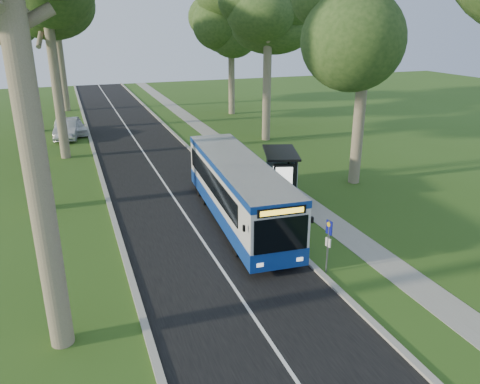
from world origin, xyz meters
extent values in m
plane|color=#31541A|center=(0.00, 0.00, 0.00)|extent=(120.00, 120.00, 0.00)
cube|color=black|center=(-3.50, 10.00, 0.01)|extent=(7.00, 100.00, 0.02)
cube|color=#9E9B93|center=(0.00, 10.00, 0.06)|extent=(0.25, 100.00, 0.12)
cube|color=#9E9B93|center=(-7.00, 10.00, 0.06)|extent=(0.25, 100.00, 0.12)
cube|color=white|center=(-3.50, 10.00, 0.02)|extent=(0.12, 100.00, 0.00)
cube|color=gray|center=(3.00, 10.00, 0.01)|extent=(1.50, 100.00, 0.02)
cube|color=white|center=(-1.21, 2.94, 1.69)|extent=(3.14, 11.58, 2.72)
cube|color=navy|center=(-1.21, 2.94, 0.72)|extent=(3.17, 11.61, 0.76)
cube|color=navy|center=(-1.21, 2.94, 2.90)|extent=(3.17, 11.61, 0.31)
cube|color=black|center=(-1.21, -2.80, 1.81)|extent=(2.14, 0.19, 1.38)
cube|color=yellow|center=(-1.21, -2.84, 2.77)|extent=(1.71, 0.13, 0.21)
cube|color=black|center=(-1.21, -2.73, 0.48)|extent=(2.29, 0.27, 0.29)
cylinder|color=black|center=(-2.28, -0.59, 0.50)|extent=(0.33, 1.01, 0.99)
cylinder|color=black|center=(-0.13, -0.59, 0.50)|extent=(0.33, 1.01, 0.99)
cylinder|color=black|center=(-2.28, 6.28, 0.50)|extent=(0.33, 1.01, 0.99)
cylinder|color=black|center=(-0.13, 6.28, 0.50)|extent=(0.33, 1.01, 0.99)
cylinder|color=gray|center=(0.30, -3.07, 1.13)|extent=(0.07, 0.07, 2.25)
cube|color=#0C118E|center=(0.30, -3.07, 1.94)|extent=(0.10, 0.32, 0.56)
cylinder|color=yellow|center=(0.27, -3.07, 2.07)|extent=(0.05, 0.20, 0.20)
cube|color=white|center=(0.30, -3.07, 1.31)|extent=(0.10, 0.27, 0.36)
cube|color=black|center=(2.65, 3.65, 1.30)|extent=(0.13, 0.13, 2.60)
cube|color=black|center=(2.65, 6.31, 1.30)|extent=(0.13, 0.13, 2.60)
cube|color=black|center=(2.01, 4.98, 2.66)|extent=(2.60, 3.54, 0.12)
cube|color=silver|center=(2.73, 4.98, 1.40)|extent=(0.85, 2.53, 2.08)
cube|color=black|center=(2.01, 3.52, 1.30)|extent=(1.09, 0.49, 2.28)
cube|color=white|center=(2.01, 3.44, 1.30)|extent=(0.85, 0.29, 2.02)
cube|color=black|center=(2.32, 5.29, 0.47)|extent=(0.95, 1.90, 0.06)
cylinder|color=black|center=(1.90, 2.74, 0.41)|extent=(0.45, 0.45, 0.82)
cylinder|color=black|center=(1.90, 2.74, 0.84)|extent=(0.49, 0.49, 0.05)
imported|color=white|center=(-8.06, 25.53, 0.68)|extent=(2.25, 4.22, 1.37)
imported|color=#A7A9AE|center=(-8.70, 24.34, 0.81)|extent=(2.38, 5.11, 1.62)
cylinder|color=#7A6B56|center=(-9.50, -4.00, 5.81)|extent=(0.69, 0.69, 11.63)
cylinder|color=#7A6B56|center=(-10.50, 8.00, 6.33)|extent=(0.72, 0.72, 12.65)
cylinder|color=#7A6B56|center=(-9.00, 18.00, 5.37)|extent=(0.67, 0.67, 10.74)
cylinder|color=#7A6B56|center=(-11.00, 28.00, 6.22)|extent=(0.72, 0.72, 12.44)
cylinder|color=#7A6B56|center=(-8.50, 38.00, 6.24)|extent=(0.72, 0.72, 12.49)
cylinder|color=#7A6B56|center=(7.50, 6.00, 5.33)|extent=(0.66, 0.66, 10.66)
cylinder|color=#7A6B56|center=(6.80, 18.00, 5.44)|extent=(0.67, 0.67, 10.88)
cylinder|color=#7A6B56|center=(8.00, 30.00, 5.10)|extent=(0.65, 0.65, 10.20)
ellipsoid|color=#28461B|center=(8.00, 30.00, 10.49)|extent=(5.20, 5.20, 6.99)
camera|label=1|loc=(-8.54, -17.10, 9.32)|focal=35.00mm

